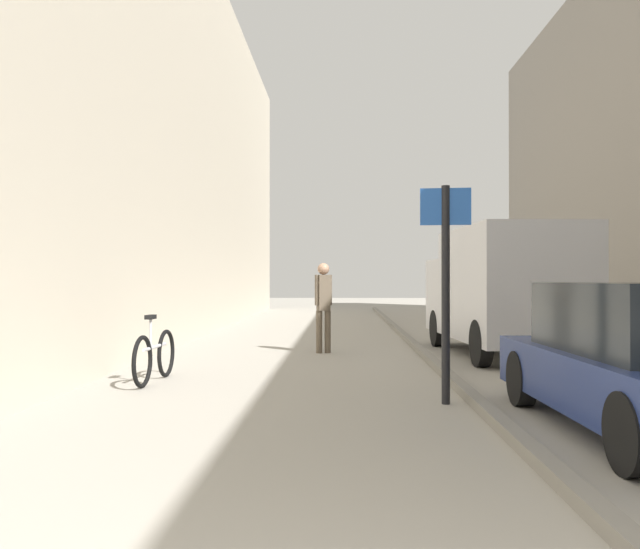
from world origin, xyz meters
name	(u,v)px	position (x,y,z in m)	size (l,w,h in m)	color
ground_plane	(342,353)	(0.00, 12.00, 0.00)	(80.00, 80.00, 0.00)	gray
building_facade_left	(92,96)	(-5.09, 12.00, 5.21)	(2.98, 40.00, 10.42)	#BCB29E
kerb_strip	(421,350)	(1.58, 12.00, 0.06)	(0.16, 40.00, 0.12)	slate
pedestrian_main_foreground	(323,301)	(-0.37, 12.01, 1.04)	(0.34, 0.27, 1.81)	brown
delivery_van	(502,288)	(3.12, 11.70, 1.31)	(2.30, 5.22, 2.44)	#B7B7BC
street_sign_post	(446,274)	(1.24, 6.49, 1.55)	(0.60, 0.10, 2.60)	black
bicycle_leaning	(155,356)	(-2.69, 8.06, 0.38)	(0.15, 1.77, 0.98)	black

